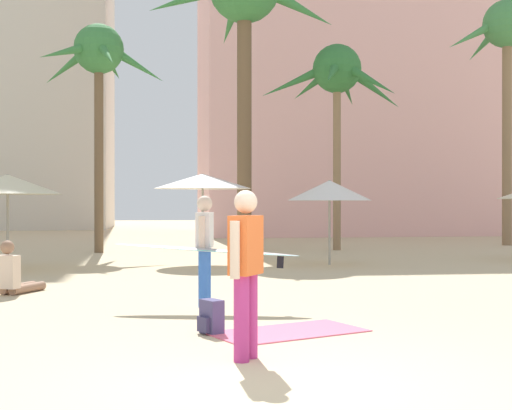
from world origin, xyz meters
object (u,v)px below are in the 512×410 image
(palm_tree_center, at_px, (244,4))
(person_far_right, at_px, (246,267))
(palm_tree_far_left, at_px, (337,78))
(cafe_umbrella_0, at_px, (8,184))
(beach_towel, at_px, (288,332))
(cafe_umbrella_3, at_px, (203,181))
(palm_tree_left, at_px, (507,39))
(person_near_right, at_px, (14,276))
(palm_tree_right, at_px, (99,61))
(backpack, at_px, (211,317))
(cafe_umbrella_2, at_px, (329,190))
(person_mid_left, at_px, (205,247))

(palm_tree_center, xyz_separation_m, person_far_right, (-2.00, -16.96, -7.51))
(palm_tree_far_left, xyz_separation_m, cafe_umbrella_0, (-9.63, -6.00, -3.82))
(beach_towel, bearing_deg, palm_tree_center, 85.22)
(cafe_umbrella_0, xyz_separation_m, cafe_umbrella_3, (4.73, 1.11, 0.13))
(palm_tree_left, xyz_separation_m, palm_tree_center, (-10.26, -1.18, 0.63))
(person_near_right, distance_m, person_far_right, 6.71)
(palm_tree_right, height_order, cafe_umbrella_0, palm_tree_right)
(palm_tree_far_left, relative_size, palm_tree_left, 0.75)
(palm_tree_left, distance_m, backpack, 22.18)
(palm_tree_left, distance_m, beach_towel, 21.75)
(palm_tree_left, xyz_separation_m, backpack, (-12.51, -16.65, -7.64))
(cafe_umbrella_0, bearing_deg, palm_tree_right, 74.10)
(palm_tree_center, xyz_separation_m, cafe_umbrella_3, (-1.75, -5.51, -6.28))
(palm_tree_center, height_order, cafe_umbrella_2, palm_tree_center)
(palm_tree_center, distance_m, person_mid_left, 15.41)
(palm_tree_center, relative_size, person_near_right, 9.75)
(palm_tree_far_left, bearing_deg, cafe_umbrella_0, -148.08)
(palm_tree_far_left, height_order, cafe_umbrella_0, palm_tree_far_left)
(palm_tree_left, height_order, cafe_umbrella_3, palm_tree_left)
(palm_tree_far_left, relative_size, palm_tree_right, 0.95)
(backpack, height_order, person_far_right, person_far_right)
(palm_tree_center, relative_size, beach_towel, 5.44)
(palm_tree_center, relative_size, person_far_right, 5.91)
(cafe_umbrella_0, distance_m, person_near_right, 5.03)
(palm_tree_left, bearing_deg, cafe_umbrella_2, -139.78)
(palm_tree_center, bearing_deg, backpack, -98.28)
(palm_tree_left, relative_size, palm_tree_center, 0.91)
(palm_tree_center, distance_m, palm_tree_right, 5.39)
(cafe_umbrella_0, distance_m, backpack, 9.99)
(cafe_umbrella_3, height_order, person_mid_left, cafe_umbrella_3)
(cafe_umbrella_0, xyz_separation_m, beach_towel, (5.18, -8.89, -2.05))
(cafe_umbrella_2, xyz_separation_m, person_far_right, (-3.51, -10.74, -0.98))
(backpack, distance_m, person_near_right, 5.31)
(backpack, bearing_deg, cafe_umbrella_2, -141.53)
(palm_tree_right, relative_size, person_far_right, 4.25)
(cafe_umbrella_0, relative_size, person_mid_left, 0.89)
(palm_tree_far_left, distance_m, cafe_umbrella_3, 7.84)
(palm_tree_left, xyz_separation_m, person_mid_left, (-12.44, -14.44, -6.91))
(person_near_right, bearing_deg, person_far_right, -122.99)
(beach_towel, xyz_separation_m, person_near_right, (-4.13, 4.28, 0.32))
(palm_tree_left, relative_size, backpack, 22.29)
(palm_tree_far_left, bearing_deg, person_mid_left, -112.84)
(palm_tree_far_left, distance_m, palm_tree_center, 4.12)
(palm_tree_center, xyz_separation_m, person_mid_left, (-2.18, -13.26, -7.54))
(beach_towel, distance_m, person_near_right, 5.96)
(person_near_right, bearing_deg, person_mid_left, -96.00)
(cafe_umbrella_0, height_order, person_mid_left, cafe_umbrella_0)
(palm_tree_left, xyz_separation_m, person_near_right, (-15.68, -12.40, -7.51))
(palm_tree_right, height_order, person_near_right, palm_tree_right)
(beach_towel, height_order, person_near_right, person_near_right)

